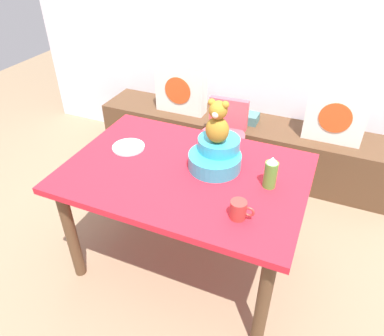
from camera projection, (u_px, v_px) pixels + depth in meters
ground_plane at (186, 258)px, 2.48m from camera, size 8.00×8.00×0.00m
back_wall at (261, 11)px, 2.85m from camera, size 4.40×0.10×2.60m
window_bench at (241, 144)px, 3.26m from camera, size 2.60×0.44×0.46m
pillow_floral_left at (181, 88)px, 3.17m from camera, size 0.44×0.15×0.44m
pillow_floral_right at (336, 114)px, 2.75m from camera, size 0.44×0.15×0.44m
book_stack at (246, 118)px, 3.10m from camera, size 0.20×0.14×0.08m
dining_table at (185, 184)px, 2.11m from camera, size 1.36×0.94×0.74m
highchair at (223, 138)px, 2.77m from camera, size 0.34×0.46×0.79m
infant_seat_teal at (216, 155)px, 2.05m from camera, size 0.30×0.33×0.16m
teddy_bear at (218, 123)px, 1.93m from camera, size 0.13×0.12×0.25m
ketchup_bottle at (271, 173)px, 1.88m from camera, size 0.07×0.07×0.18m
coffee_mug at (239, 210)px, 1.71m from camera, size 0.12×0.08×0.09m
dinner_plate_near at (128, 147)px, 2.24m from camera, size 0.20×0.20×0.01m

